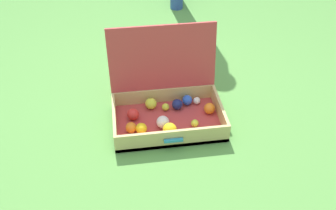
# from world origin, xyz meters

# --- Properties ---
(ground_plane) EXTENTS (16.00, 16.00, 0.00)m
(ground_plane) POSITION_xyz_m (0.00, 0.00, 0.00)
(ground_plane) COLOR #569342
(open_suitcase) EXTENTS (0.67, 0.52, 0.54)m
(open_suitcase) POSITION_xyz_m (0.08, -0.01, 0.12)
(open_suitcase) COLOR #B23838
(open_suitcase) RESTS_ON ground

